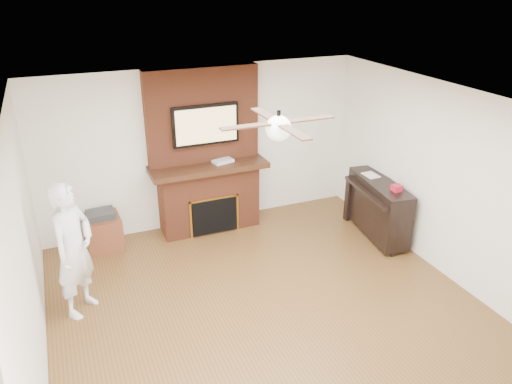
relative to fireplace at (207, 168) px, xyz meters
name	(u,v)px	position (x,y,z in m)	size (l,w,h in m)	color
room_shell	(277,224)	(0.00, -2.55, 0.25)	(5.36, 5.86, 2.86)	#573819
fireplace	(207,168)	(0.00, 0.00, 0.00)	(1.78, 0.64, 2.50)	brown
tv	(206,125)	(0.00, -0.05, 0.68)	(1.00, 0.08, 0.60)	black
ceiling_fan	(279,127)	(0.00, -2.55, 1.34)	(1.21, 1.21, 0.31)	black
person	(74,250)	(-2.06, -1.50, -0.17)	(0.61, 0.41, 1.66)	white
side_table	(103,231)	(-1.64, -0.07, -0.73)	(0.53, 0.53, 0.59)	brown
piano	(378,207)	(2.28, -1.28, -0.52)	(0.68, 1.40, 0.98)	black
cable_box	(223,161)	(0.23, -0.10, 0.11)	(0.31, 0.18, 0.04)	silver
candle_orange	(209,228)	(-0.07, -0.19, -0.94)	(0.07, 0.07, 0.11)	gold
candle_green	(216,229)	(0.04, -0.23, -0.95)	(0.07, 0.07, 0.08)	#426C2B
candle_cream	(224,226)	(0.18, -0.20, -0.94)	(0.08, 0.08, 0.11)	#C3AF9B
candle_blue	(230,227)	(0.27, -0.25, -0.96)	(0.06, 0.06, 0.07)	#375AA6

